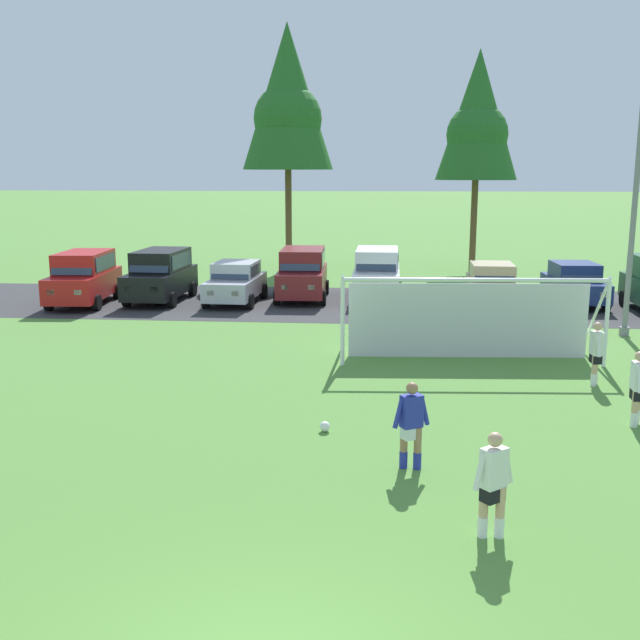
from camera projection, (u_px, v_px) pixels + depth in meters
name	position (u px, v px, depth m)	size (l,w,h in m)	color
ground_plane	(342.00, 351.00, 22.32)	(400.00, 400.00, 0.00)	#518438
parking_lot_strip	(353.00, 303.00, 30.43)	(52.00, 8.40, 0.01)	#333335
soccer_ball	(325.00, 427.00, 15.35)	(0.22, 0.22, 0.22)	white
soccer_goal	(469.00, 316.00, 21.12)	(7.52, 2.40, 2.57)	white
player_striker_near	(493.00, 485.00, 10.77)	(0.67, 0.47, 1.64)	tan
player_midfield_center	(637.00, 389.00, 15.58)	(0.26, 0.73, 1.64)	tan
player_defender_far	(411.00, 426.00, 13.30)	(0.71, 0.40, 1.64)	#936B4C
player_winger_left	(596.00, 354.00, 18.60)	(0.27, 0.74, 1.64)	tan
parked_car_slot_far_left	(84.00, 277.00, 30.10)	(2.39, 4.73, 2.16)	red
parked_car_slot_left	(161.00, 275.00, 30.81)	(2.25, 4.66, 2.16)	black
parked_car_slot_center_left	(236.00, 282.00, 30.40)	(2.18, 4.27, 1.72)	#B2B2BC
parked_car_slot_center	(303.00, 273.00, 31.34)	(2.26, 4.66, 2.16)	maroon
parked_car_slot_center_right	(377.00, 273.00, 31.28)	(2.18, 4.62, 2.16)	silver
parked_car_slot_right	(492.00, 284.00, 29.86)	(2.15, 4.26, 1.72)	tan
parked_car_slot_far_right	(575.00, 283.00, 30.07)	(2.14, 4.26, 1.72)	navy
tree_left_edge	(288.00, 102.00, 39.57)	(4.96, 4.96, 13.24)	brown
tree_mid_left	(478.00, 120.00, 39.81)	(4.46, 4.46, 11.89)	brown
street_lamp	(639.00, 216.00, 23.63)	(2.00, 0.32, 7.63)	slate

